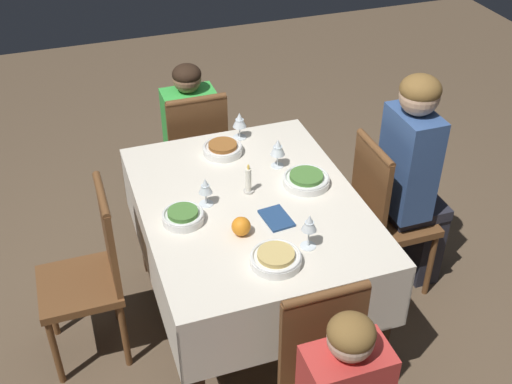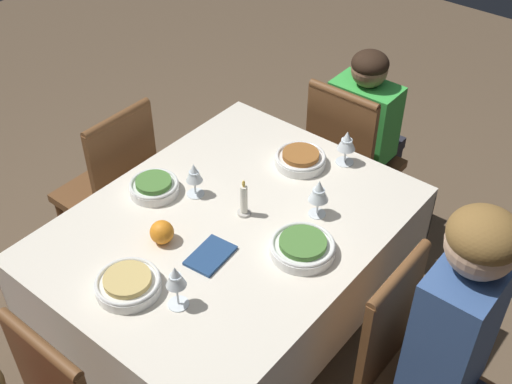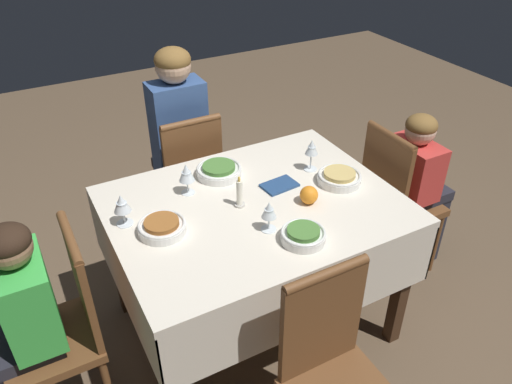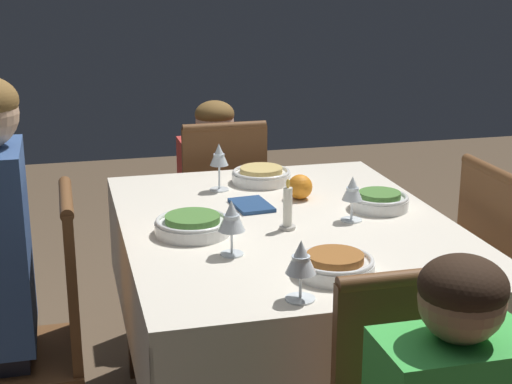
{
  "view_description": "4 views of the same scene",
  "coord_description": "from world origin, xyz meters",
  "px_view_note": "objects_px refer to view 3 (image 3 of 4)",
  "views": [
    {
      "loc": [
        -2.23,
        0.73,
        2.49
      ],
      "look_at": [
        -0.04,
        -0.02,
        0.84
      ],
      "focal_mm": 45.0,
      "sensor_mm": 36.0,
      "label": 1
    },
    {
      "loc": [
        -1.24,
        -1.13,
        2.29
      ],
      "look_at": [
        0.09,
        -0.05,
        0.88
      ],
      "focal_mm": 45.0,
      "sensor_mm": 36.0,
      "label": 2
    },
    {
      "loc": [
        0.86,
        1.6,
        2.05
      ],
      "look_at": [
        0.0,
        0.01,
        0.84
      ],
      "focal_mm": 35.0,
      "sensor_mm": 36.0,
      "label": 3
    },
    {
      "loc": [
        2.15,
        -0.64,
        1.53
      ],
      "look_at": [
        -0.07,
        -0.08,
        0.85
      ],
      "focal_mm": 55.0,
      "sensor_mm": 36.0,
      "label": 4
    }
  ],
  "objects_px": {
    "chair_east": "(64,324)",
    "bowl_north": "(303,235)",
    "chair_south": "(189,178)",
    "wine_glass_south": "(186,174)",
    "bowl_east": "(162,226)",
    "chair_north": "(334,373)",
    "chair_west": "(395,197)",
    "person_child_red": "(418,185)",
    "orange_fruit": "(309,195)",
    "person_child_green": "(19,328)",
    "person_adult_denim": "(177,138)",
    "wine_glass_north": "(269,211)",
    "bowl_west": "(339,177)",
    "wine_glass_east": "(122,204)",
    "bowl_south": "(219,170)",
    "wine_glass_west": "(312,148)",
    "dining_table": "(255,222)",
    "napkin_red_folded": "(279,185)",
    "candle_centerpiece": "(239,195)"
  },
  "relations": [
    {
      "from": "person_child_red",
      "to": "candle_centerpiece",
      "type": "xyz_separation_m",
      "value": [
        1.11,
        0.01,
        0.29
      ]
    },
    {
      "from": "bowl_west",
      "to": "orange_fruit",
      "type": "distance_m",
      "value": 0.23
    },
    {
      "from": "bowl_south",
      "to": "wine_glass_north",
      "type": "height_order",
      "value": "wine_glass_north"
    },
    {
      "from": "bowl_west",
      "to": "napkin_red_folded",
      "type": "relative_size",
      "value": 1.21
    },
    {
      "from": "person_adult_denim",
      "to": "wine_glass_north",
      "type": "xyz_separation_m",
      "value": [
        0.0,
        1.08,
        0.16
      ]
    },
    {
      "from": "bowl_south",
      "to": "bowl_west",
      "type": "height_order",
      "value": "same"
    },
    {
      "from": "chair_south",
      "to": "napkin_red_folded",
      "type": "distance_m",
      "value": 0.76
    },
    {
      "from": "chair_south",
      "to": "napkin_red_folded",
      "type": "relative_size",
      "value": 5.36
    },
    {
      "from": "bowl_south",
      "to": "wine_glass_east",
      "type": "xyz_separation_m",
      "value": [
        0.51,
        0.16,
        0.07
      ]
    },
    {
      "from": "bowl_west",
      "to": "wine_glass_east",
      "type": "bearing_deg",
      "value": -9.38
    },
    {
      "from": "person_child_red",
      "to": "orange_fruit",
      "type": "bearing_deg",
      "value": 98.97
    },
    {
      "from": "bowl_south",
      "to": "chair_north",
      "type": "bearing_deg",
      "value": 88.16
    },
    {
      "from": "orange_fruit",
      "to": "bowl_west",
      "type": "bearing_deg",
      "value": -161.49
    },
    {
      "from": "wine_glass_south",
      "to": "napkin_red_folded",
      "type": "height_order",
      "value": "wine_glass_south"
    },
    {
      "from": "dining_table",
      "to": "bowl_east",
      "type": "height_order",
      "value": "bowl_east"
    },
    {
      "from": "person_child_green",
      "to": "bowl_east",
      "type": "xyz_separation_m",
      "value": [
        -0.61,
        -0.04,
        0.24
      ]
    },
    {
      "from": "chair_north",
      "to": "wine_glass_west",
      "type": "xyz_separation_m",
      "value": [
        -0.45,
        -0.87,
        0.38
      ]
    },
    {
      "from": "chair_west",
      "to": "candle_centerpiece",
      "type": "distance_m",
      "value": 1.01
    },
    {
      "from": "wine_glass_west",
      "to": "chair_south",
      "type": "bearing_deg",
      "value": -55.81
    },
    {
      "from": "wine_glass_west",
      "to": "bowl_north",
      "type": "relative_size",
      "value": 0.89
    },
    {
      "from": "bowl_south",
      "to": "candle_centerpiece",
      "type": "distance_m",
      "value": 0.28
    },
    {
      "from": "chair_north",
      "to": "chair_south",
      "type": "bearing_deg",
      "value": 88.6
    },
    {
      "from": "bowl_west",
      "to": "wine_glass_north",
      "type": "relative_size",
      "value": 1.49
    },
    {
      "from": "chair_west",
      "to": "wine_glass_north",
      "type": "xyz_separation_m",
      "value": [
        0.92,
        0.22,
        0.36
      ]
    },
    {
      "from": "chair_east",
      "to": "bowl_north",
      "type": "xyz_separation_m",
      "value": [
        -0.93,
        0.28,
        0.3
      ]
    },
    {
      "from": "wine_glass_east",
      "to": "bowl_north",
      "type": "relative_size",
      "value": 0.79
    },
    {
      "from": "dining_table",
      "to": "wine_glass_west",
      "type": "xyz_separation_m",
      "value": [
        -0.38,
        -0.13,
        0.22
      ]
    },
    {
      "from": "person_child_red",
      "to": "orange_fruit",
      "type": "relative_size",
      "value": 11.83
    },
    {
      "from": "chair_south",
      "to": "chair_east",
      "type": "distance_m",
      "value": 1.15
    },
    {
      "from": "chair_west",
      "to": "chair_north",
      "type": "bearing_deg",
      "value": 128.54
    },
    {
      "from": "candle_centerpiece",
      "to": "orange_fruit",
      "type": "distance_m",
      "value": 0.31
    },
    {
      "from": "wine_glass_west",
      "to": "person_adult_denim",
      "type": "bearing_deg",
      "value": -61.1
    },
    {
      "from": "person_adult_denim",
      "to": "person_child_green",
      "type": "relative_size",
      "value": 1.22
    },
    {
      "from": "chair_east",
      "to": "wine_glass_south",
      "type": "relative_size",
      "value": 6.06
    },
    {
      "from": "bowl_west",
      "to": "wine_glass_north",
      "type": "bearing_deg",
      "value": 18.52
    },
    {
      "from": "wine_glass_south",
      "to": "bowl_north",
      "type": "distance_m",
      "value": 0.61
    },
    {
      "from": "orange_fruit",
      "to": "wine_glass_north",
      "type": "bearing_deg",
      "value": 18.54
    },
    {
      "from": "chair_west",
      "to": "wine_glass_south",
      "type": "relative_size",
      "value": 6.06
    },
    {
      "from": "chair_west",
      "to": "chair_east",
      "type": "height_order",
      "value": "same"
    },
    {
      "from": "person_child_red",
      "to": "wine_glass_west",
      "type": "relative_size",
      "value": 5.96
    },
    {
      "from": "person_adult_denim",
      "to": "bowl_south",
      "type": "height_order",
      "value": "person_adult_denim"
    },
    {
      "from": "person_adult_denim",
      "to": "bowl_north",
      "type": "xyz_separation_m",
      "value": [
        -0.08,
        1.2,
        0.1
      ]
    },
    {
      "from": "wine_glass_south",
      "to": "bowl_east",
      "type": "bearing_deg",
      "value": 47.41
    },
    {
      "from": "chair_south",
      "to": "chair_east",
      "type": "relative_size",
      "value": 1.0
    },
    {
      "from": "chair_south",
      "to": "person_child_green",
      "type": "distance_m",
      "value": 1.28
    },
    {
      "from": "wine_glass_south",
      "to": "bowl_west",
      "type": "distance_m",
      "value": 0.72
    },
    {
      "from": "chair_north",
      "to": "wine_glass_south",
      "type": "relative_size",
      "value": 6.06
    },
    {
      "from": "chair_east",
      "to": "bowl_north",
      "type": "relative_size",
      "value": 5.01
    },
    {
      "from": "chair_north",
      "to": "bowl_east",
      "type": "xyz_separation_m",
      "value": [
        0.36,
        -0.74,
        0.3
      ]
    },
    {
      "from": "person_adult_denim",
      "to": "bowl_east",
      "type": "height_order",
      "value": "person_adult_denim"
    }
  ]
}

